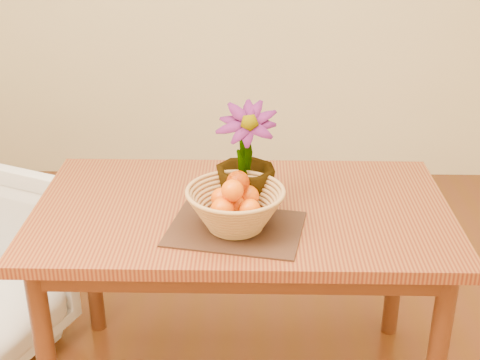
{
  "coord_description": "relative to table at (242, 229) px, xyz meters",
  "views": [
    {
      "loc": [
        0.03,
        -1.71,
        1.77
      ],
      "look_at": [
        -0.0,
        0.19,
        0.9
      ],
      "focal_mm": 50.0,
      "sensor_mm": 36.0,
      "label": 1
    }
  ],
  "objects": [
    {
      "name": "orange_pile",
      "position": [
        -0.02,
        -0.16,
        0.2
      ],
      "size": [
        0.16,
        0.16,
        0.13
      ],
      "rotation": [
        0.0,
        0.0,
        0.26
      ],
      "color": "#EB5C03",
      "rests_on": "wicker_basket"
    },
    {
      "name": "table",
      "position": [
        0.0,
        0.0,
        0.0
      ],
      "size": [
        1.4,
        0.8,
        0.75
      ],
      "color": "brown",
      "rests_on": "floor"
    },
    {
      "name": "placemat",
      "position": [
        -0.02,
        -0.16,
        0.09
      ],
      "size": [
        0.46,
        0.38,
        0.01
      ],
      "primitive_type": "cube",
      "rotation": [
        0.0,
        0.0,
        -0.19
      ],
      "color": "#361C13",
      "rests_on": "table"
    },
    {
      "name": "wicker_basket",
      "position": [
        -0.02,
        -0.16,
        0.16
      ],
      "size": [
        0.31,
        0.31,
        0.13
      ],
      "color": "#B08A49",
      "rests_on": "placemat"
    },
    {
      "name": "potted_plant",
      "position": [
        0.01,
        -0.01,
        0.27
      ],
      "size": [
        0.23,
        0.23,
        0.36
      ],
      "primitive_type": "imported",
      "rotation": [
        0.0,
        0.0,
        -0.13
      ],
      "color": "#154513",
      "rests_on": "table"
    }
  ]
}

